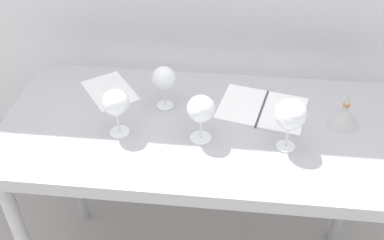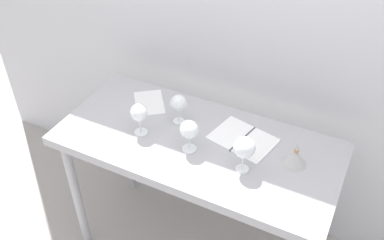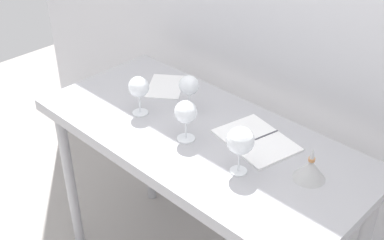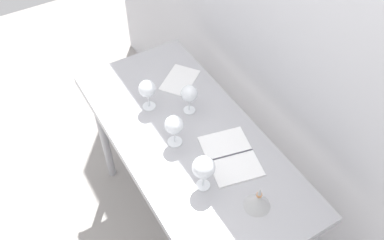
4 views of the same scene
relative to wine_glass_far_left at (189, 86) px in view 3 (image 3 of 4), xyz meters
name	(u,v)px [view 3 (image 3 of 4)]	position (x,y,z in m)	size (l,w,h in m)	color
back_wall	(283,5)	(0.15, 0.40, 0.29)	(3.80, 0.04, 2.60)	silver
steel_counter	(200,153)	(0.15, -0.09, -0.22)	(1.40, 0.65, 0.90)	#A8A8AD
wine_glass_far_left	(189,86)	(0.00, 0.00, 0.00)	(0.08, 0.08, 0.16)	white
wine_glass_near_left	(139,88)	(-0.13, -0.16, 0.01)	(0.09, 0.09, 0.17)	white
wine_glass_near_right	(240,142)	(0.42, -0.18, 0.01)	(0.10, 0.10, 0.18)	white
wine_glass_near_center	(186,113)	(0.14, -0.16, 0.00)	(0.09, 0.09, 0.17)	white
open_notebook	(256,140)	(0.35, 0.02, -0.11)	(0.34, 0.28, 0.01)	white
tasting_sheet_upper	(166,86)	(-0.22, 0.07, -0.11)	(0.15, 0.22, 0.00)	white
decanter_funnel	(310,169)	(0.62, -0.03, -0.08)	(0.12, 0.12, 0.13)	#B4B4B4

